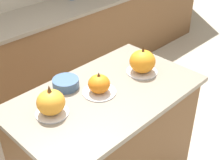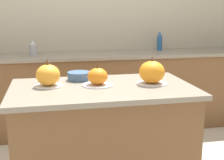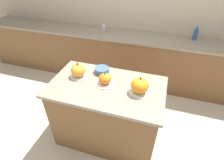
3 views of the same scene
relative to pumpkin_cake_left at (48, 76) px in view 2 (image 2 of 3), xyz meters
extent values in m
cube|color=#B2A893|center=(0.38, 1.68, 0.29)|extent=(8.00, 0.06, 2.50)
cube|color=brown|center=(0.38, -0.08, -0.54)|extent=(1.24, 0.70, 0.85)
cube|color=gray|center=(0.38, -0.08, -0.10)|extent=(1.30, 0.76, 0.03)
cube|color=brown|center=(0.38, 1.35, -0.52)|extent=(6.00, 0.56, 0.88)
cube|color=gray|center=(0.38, 1.35, -0.06)|extent=(6.00, 0.60, 0.03)
cylinder|color=silver|center=(0.00, 0.00, -0.07)|extent=(0.20, 0.20, 0.01)
ellipsoid|color=orange|center=(0.00, 0.00, 0.00)|extent=(0.17, 0.17, 0.15)
cone|color=brown|center=(0.00, 0.00, 0.10)|extent=(0.03, 0.03, 0.05)
cylinder|color=silver|center=(0.35, -0.04, -0.07)|extent=(0.22, 0.22, 0.01)
ellipsoid|color=orange|center=(0.35, -0.04, -0.01)|extent=(0.15, 0.15, 0.12)
cone|color=#4C2D14|center=(0.35, -0.04, 0.06)|extent=(0.02, 0.02, 0.03)
cylinder|color=silver|center=(0.74, -0.07, -0.07)|extent=(0.23, 0.23, 0.01)
ellipsoid|color=orange|center=(0.74, -0.07, 0.01)|extent=(0.19, 0.19, 0.16)
cone|color=#4C2D14|center=(0.74, -0.07, 0.11)|extent=(0.03, 0.03, 0.04)
cylinder|color=#235184|center=(1.37, 1.48, 0.04)|extent=(0.07, 0.07, 0.17)
cone|color=#235184|center=(1.37, 1.48, 0.16)|extent=(0.06, 0.06, 0.07)
cylinder|color=#99999E|center=(-0.15, 1.32, 0.02)|extent=(0.09, 0.09, 0.12)
cone|color=#99999E|center=(-0.15, 1.32, 0.10)|extent=(0.08, 0.08, 0.05)
cylinder|color=#3D5B84|center=(0.23, 0.16, -0.05)|extent=(0.18, 0.18, 0.06)
camera|label=1|loc=(-0.79, -1.28, 1.10)|focal=50.00mm
camera|label=2|loc=(0.01, -2.20, 0.46)|focal=50.00mm
camera|label=3|loc=(0.90, -1.52, 1.13)|focal=28.00mm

